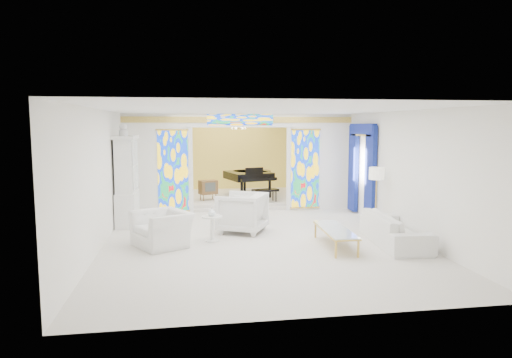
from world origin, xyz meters
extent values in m
plane|color=silver|center=(0.00, 0.00, 0.00)|extent=(12.00, 12.00, 0.00)
cube|color=white|center=(0.00, 0.00, 3.00)|extent=(7.00, 12.00, 0.02)
cube|color=white|center=(0.00, 6.00, 1.50)|extent=(7.00, 0.02, 3.00)
cube|color=white|center=(0.00, -6.00, 1.50)|extent=(7.00, 0.02, 3.00)
cube|color=white|center=(-3.50, 0.00, 1.50)|extent=(0.02, 12.00, 3.00)
cube|color=white|center=(3.50, 0.00, 1.50)|extent=(0.02, 12.00, 3.00)
cube|color=white|center=(-2.50, 2.00, 1.50)|extent=(2.00, 0.18, 3.00)
cube|color=white|center=(2.50, 2.00, 1.50)|extent=(2.00, 0.18, 3.00)
cube|color=white|center=(0.00, 2.00, 2.80)|extent=(3.00, 0.18, 0.40)
cube|color=white|center=(-1.50, 1.90, 1.30)|extent=(0.12, 0.06, 2.60)
cube|color=white|center=(1.50, 1.90, 1.30)|extent=(0.12, 0.06, 2.60)
cube|color=white|center=(0.00, 1.90, 2.65)|extent=(3.24, 0.06, 0.12)
cube|color=#E5C656|center=(0.00, 1.90, 2.82)|extent=(7.00, 0.05, 0.18)
cube|color=gold|center=(-2.03, 1.89, 1.30)|extent=(0.90, 0.04, 2.40)
cube|color=gold|center=(2.03, 1.89, 1.30)|extent=(0.90, 0.04, 2.40)
cube|color=gold|center=(0.00, 1.89, 2.82)|extent=(2.00, 0.04, 0.34)
cube|color=silver|center=(0.00, 4.10, 0.09)|extent=(6.80, 3.80, 0.18)
cube|color=gold|center=(0.00, 5.88, 1.50)|extent=(6.70, 0.10, 2.90)
cylinder|color=gold|center=(0.20, 4.00, 2.55)|extent=(0.48, 0.48, 0.30)
cube|color=navy|center=(3.40, 0.05, 1.35)|extent=(0.12, 0.55, 2.60)
cube|color=navy|center=(3.40, 1.35, 1.35)|extent=(0.12, 0.55, 2.60)
cube|color=navy|center=(3.40, 0.70, 2.55)|extent=(0.14, 1.70, 0.30)
cube|color=#E8C051|center=(3.40, 0.70, 2.38)|extent=(0.12, 1.50, 0.06)
cube|color=white|center=(-3.22, 0.60, 0.45)|extent=(0.50, 1.40, 0.90)
cube|color=white|center=(-3.22, 0.60, 1.60)|extent=(0.44, 1.30, 1.40)
cube|color=white|center=(-2.99, 0.60, 1.60)|extent=(0.01, 1.20, 1.30)
cube|color=white|center=(-3.22, 0.60, 2.34)|extent=(0.56, 1.46, 0.08)
cylinder|color=white|center=(-3.22, 0.25, 2.46)|extent=(0.22, 0.22, 0.16)
sphere|color=white|center=(-3.22, 0.25, 2.62)|extent=(0.20, 0.20, 0.20)
imported|color=white|center=(-2.20, -1.81, 0.38)|extent=(1.49, 1.54, 0.77)
imported|color=white|center=(-0.29, -0.77, 0.50)|extent=(1.45, 1.44, 0.99)
imported|color=white|center=(2.95, -2.45, 0.34)|extent=(1.10, 2.39, 0.68)
cylinder|color=white|center=(-1.09, -1.57, 0.57)|extent=(0.48, 0.48, 0.03)
cylinder|color=white|center=(-1.09, -1.57, 0.29)|extent=(0.08, 0.08, 0.55)
cylinder|color=white|center=(-1.09, -1.57, 0.01)|extent=(0.32, 0.32, 0.03)
imported|color=white|center=(-1.09, -1.57, 0.69)|extent=(0.23, 0.23, 0.19)
cube|color=white|center=(1.55, -2.47, 0.39)|extent=(0.61, 1.81, 0.04)
cube|color=gold|center=(1.55, -2.47, 0.37)|extent=(0.64, 1.84, 0.03)
cube|color=gold|center=(1.28, -3.31, 0.18)|extent=(0.04, 0.04, 0.37)
cube|color=gold|center=(1.75, -3.33, 0.18)|extent=(0.04, 0.04, 0.37)
cube|color=gold|center=(1.36, -1.61, 0.18)|extent=(0.04, 0.04, 0.37)
cube|color=gold|center=(1.82, -1.63, 0.18)|extent=(0.04, 0.04, 0.37)
cylinder|color=gold|center=(3.17, -0.88, 0.01)|extent=(0.29, 0.29, 0.03)
cylinder|color=gold|center=(3.17, -0.88, 0.72)|extent=(0.03, 0.03, 1.45)
cylinder|color=white|center=(3.17, -0.88, 1.43)|extent=(0.41, 0.41, 0.31)
cube|color=black|center=(0.52, 3.91, 0.90)|extent=(1.70, 1.77, 0.26)
cylinder|color=black|center=(0.71, 4.30, 0.90)|extent=(1.66, 1.66, 0.26)
cube|color=black|center=(0.74, 3.09, 0.86)|extent=(1.30, 0.60, 0.09)
cube|color=beige|center=(0.76, 3.01, 0.88)|extent=(1.16, 0.40, 0.03)
cube|color=black|center=(0.65, 3.41, 1.10)|extent=(0.65, 0.20, 0.24)
cube|color=black|center=(0.89, 2.54, 0.56)|extent=(0.91, 0.54, 0.08)
cylinder|color=black|center=(0.19, 3.14, 0.47)|extent=(0.12, 0.12, 0.59)
cylinder|color=black|center=(1.19, 3.40, 0.47)|extent=(0.12, 0.12, 0.59)
cylinder|color=black|center=(0.46, 4.48, 0.47)|extent=(0.12, 0.12, 0.59)
cube|color=brown|center=(-0.93, 3.21, 0.61)|extent=(0.66, 0.55, 0.45)
cube|color=#393E3B|center=(-0.87, 3.03, 0.63)|extent=(0.35, 0.14, 0.29)
cone|color=brown|center=(-1.09, 3.01, 0.28)|extent=(0.04, 0.04, 0.20)
cone|color=brown|center=(-0.68, 3.16, 0.28)|extent=(0.04, 0.04, 0.20)
cone|color=brown|center=(-1.18, 3.27, 0.28)|extent=(0.04, 0.04, 0.20)
cone|color=brown|center=(-0.77, 3.41, 0.28)|extent=(0.04, 0.04, 0.20)
camera|label=1|loc=(-1.67, -11.86, 2.66)|focal=32.00mm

